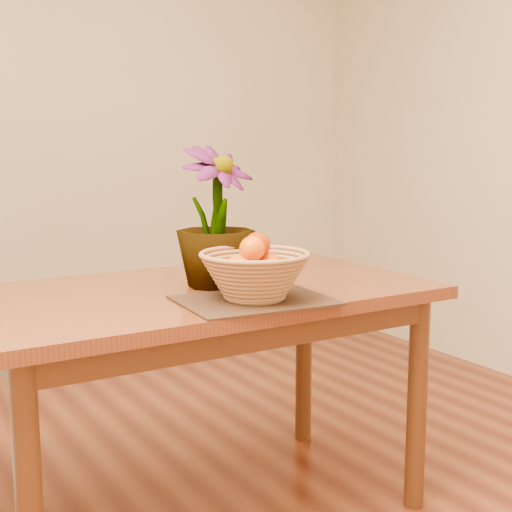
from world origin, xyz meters
TOP-DOWN VIEW (x-y plane):
  - wall_back at (0.00, 2.25)m, footprint 4.00×0.02m
  - table at (0.00, 0.30)m, footprint 1.40×0.80m
  - placemat at (0.04, 0.04)m, footprint 0.44×0.35m
  - wicker_basket at (0.04, 0.04)m, footprint 0.31×0.31m
  - orange_pile at (0.04, 0.04)m, footprint 0.19×0.18m
  - potted_plant at (0.05, 0.29)m, footprint 0.31×0.31m

SIDE VIEW (x-z plane):
  - table at x=0.00m, z-range 0.29..1.04m
  - placemat at x=0.04m, z-range 0.75..0.76m
  - wicker_basket at x=0.04m, z-range 0.76..0.88m
  - orange_pile at x=0.04m, z-range 0.80..0.94m
  - potted_plant at x=0.05m, z-range 0.75..1.19m
  - wall_back at x=0.00m, z-range 0.00..2.70m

